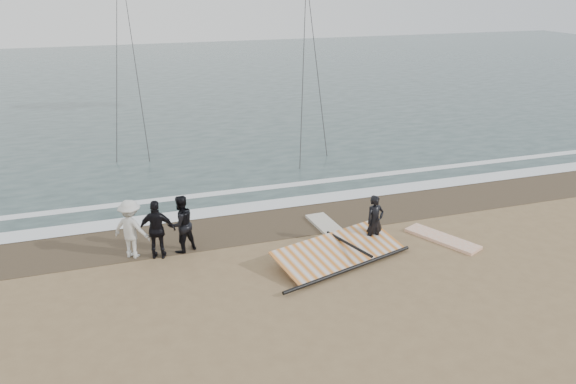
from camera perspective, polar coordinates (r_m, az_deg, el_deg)
name	(u,v)px	position (r m, az deg, el deg)	size (l,w,h in m)	color
ground	(324,288)	(14.86, 3.72, -9.74)	(120.00, 120.00, 0.00)	#8C704C
sea	(167,81)	(45.69, -12.22, 10.99)	(120.00, 54.00, 0.02)	#233838
wet_sand	(274,221)	(18.63, -1.46, -3.01)	(120.00, 2.80, 0.01)	#4C3D2B
foam_near	(262,206)	(19.86, -2.65, -1.39)	(120.00, 0.90, 0.01)	white
foam_far	(250,190)	(21.39, -3.90, 0.25)	(120.00, 0.45, 0.01)	white
man_main	(375,221)	(16.90, 8.81, -2.93)	(0.58, 0.38, 1.60)	black
board_white	(442,239)	(17.99, 15.40, -4.59)	(0.66, 2.35, 0.09)	white
board_cream	(330,229)	(18.00, 4.33, -3.81)	(0.67, 2.51, 0.10)	beige
trio_cluster	(154,227)	(16.55, -13.45, -3.53)	(2.57, 1.24, 1.76)	black
sail_rig	(335,252)	(16.28, 4.79, -6.06)	(4.31, 2.75, 0.50)	black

